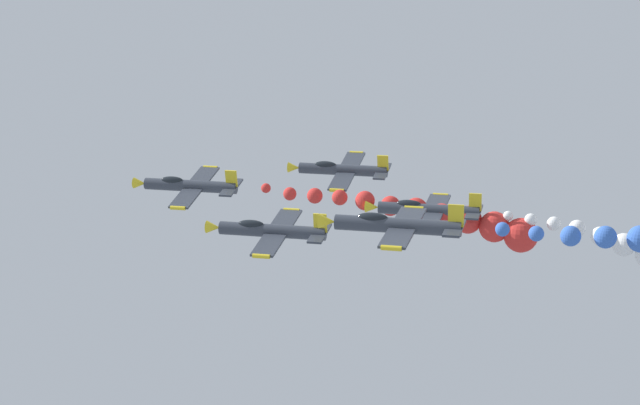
% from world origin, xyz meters
% --- Properties ---
extents(airplane_lead, '(9.40, 10.35, 3.07)m').
position_xyz_m(airplane_lead, '(4.66, 13.85, 104.97)').
color(airplane_lead, '#333842').
extents(smoke_trail_lead, '(3.30, 25.44, 4.77)m').
position_xyz_m(smoke_trail_lead, '(4.09, -11.36, 103.24)').
color(smoke_trail_lead, red).
extents(airplane_left_inner, '(9.47, 10.35, 2.89)m').
position_xyz_m(airplane_left_inner, '(-6.80, 2.53, 104.09)').
color(airplane_left_inner, '#333842').
extents(airplane_right_inner, '(9.39, 10.35, 3.11)m').
position_xyz_m(airplane_right_inner, '(15.65, 1.68, 104.99)').
color(airplane_right_inner, '#333842').
extents(airplane_left_outer, '(9.54, 10.35, 2.57)m').
position_xyz_m(airplane_left_outer, '(3.72, -8.81, 104.12)').
color(airplane_left_outer, '#333842').
extents(smoke_trail_left_outer, '(2.35, 13.31, 4.07)m').
position_xyz_m(smoke_trail_left_outer, '(3.27, -24.71, 102.30)').
color(smoke_trail_left_outer, white).
extents(airplane_right_outer, '(9.56, 10.35, 2.39)m').
position_xyz_m(airplane_right_outer, '(-17.10, -9.71, 107.73)').
color(airplane_right_outer, '#333842').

